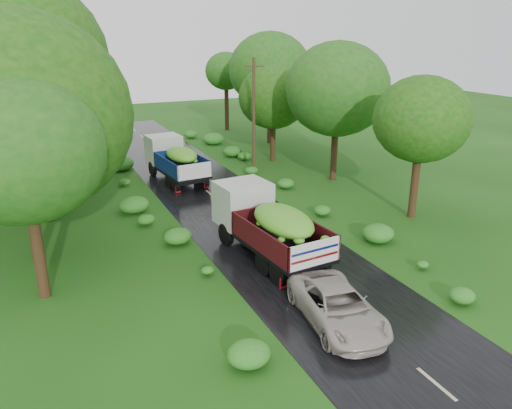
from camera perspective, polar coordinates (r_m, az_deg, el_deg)
ground at (r=19.06m, az=11.47°, el=-12.56°), size 120.00×120.00×0.00m
road at (r=22.73m, az=4.13°, el=-6.65°), size 6.50×80.00×0.02m
road_lines at (r=23.52m, az=2.97°, el=-5.66°), size 0.12×69.60×0.00m
truck_near at (r=22.86m, az=1.04°, el=-1.89°), size 3.14×7.25×2.96m
truck_far at (r=35.17m, az=-9.33°, el=5.29°), size 2.97×6.84×2.79m
car at (r=18.24m, az=9.30°, el=-11.41°), size 2.87×5.14×1.36m
utility_pole at (r=36.42m, az=-0.25°, el=10.24°), size 1.37×0.63×8.18m
trees_left at (r=34.90m, az=-25.48°, el=12.52°), size 6.59×32.98×10.40m
trees_right at (r=39.55m, az=4.49°, el=13.37°), size 6.27×31.64×8.33m
shrubs at (r=30.22m, az=-4.00°, el=0.75°), size 11.90×44.00×0.70m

